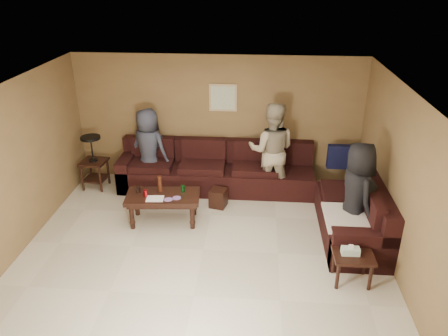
% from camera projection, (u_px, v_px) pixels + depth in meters
% --- Properties ---
extents(room, '(5.60, 5.50, 2.50)m').
position_uv_depth(room, '(201.00, 150.00, 5.99)').
color(room, beige).
rests_on(room, ground).
extents(sectional_sofa, '(4.65, 2.90, 0.97)m').
position_uv_depth(sectional_sofa, '(258.00, 187.00, 7.86)').
color(sectional_sofa, black).
rests_on(sectional_sofa, ground).
extents(coffee_table, '(1.26, 0.70, 0.79)m').
position_uv_depth(coffee_table, '(163.00, 199.00, 7.26)').
color(coffee_table, black).
rests_on(coffee_table, ground).
extents(end_table_left, '(0.50, 0.50, 1.05)m').
position_uv_depth(end_table_left, '(94.00, 161.00, 8.37)').
color(end_table_left, black).
rests_on(end_table_left, ground).
extents(side_table_right, '(0.54, 0.45, 0.59)m').
position_uv_depth(side_table_right, '(353.00, 258.00, 5.87)').
color(side_table_right, black).
rests_on(side_table_right, ground).
extents(waste_bin, '(0.34, 0.34, 0.33)m').
position_uv_depth(waste_bin, '(218.00, 198.00, 7.84)').
color(waste_bin, black).
rests_on(waste_bin, ground).
extents(wall_art, '(0.52, 0.04, 0.52)m').
position_uv_depth(wall_art, '(223.00, 98.00, 8.20)').
color(wall_art, tan).
rests_on(wall_art, ground).
extents(person_left, '(0.90, 0.75, 1.58)m').
position_uv_depth(person_left, '(149.00, 149.00, 8.30)').
color(person_left, '#333747').
rests_on(person_left, ground).
extents(person_middle, '(0.93, 0.75, 1.79)m').
position_uv_depth(person_middle, '(271.00, 150.00, 7.96)').
color(person_middle, tan).
rests_on(person_middle, ground).
extents(person_right, '(0.71, 0.92, 1.67)m').
position_uv_depth(person_right, '(356.00, 195.00, 6.54)').
color(person_right, black).
rests_on(person_right, ground).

